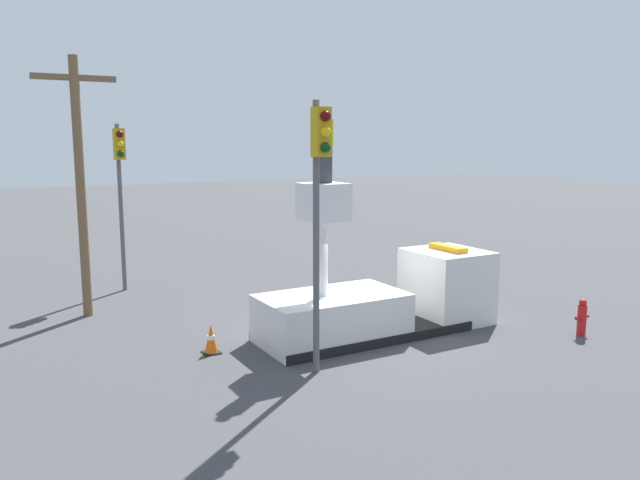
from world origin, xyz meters
TOP-DOWN VIEW (x-y plane):
  - ground_plane at (0.00, 0.00)m, footprint 120.00×120.00m
  - bucket_truck at (0.58, 0.00)m, footprint 6.48×2.11m
  - worker at (-1.20, 0.00)m, footprint 0.40×0.26m
  - traffic_light_pole at (-2.32, -1.78)m, footprint 0.34×0.57m
  - traffic_light_across at (-4.26, 7.98)m, footprint 0.34×0.57m
  - fire_hydrant at (4.88, -2.79)m, footprint 0.47×0.23m
  - traffic_cone_rear at (-3.90, 0.63)m, footprint 0.40×0.40m
  - utility_pole at (-5.88, 5.48)m, footprint 2.20×0.26m

SIDE VIEW (x-z plane):
  - ground_plane at x=0.00m, z-range 0.00..0.00m
  - traffic_cone_rear at x=-3.90m, z-range -0.02..0.69m
  - fire_hydrant at x=4.88m, z-range -0.01..0.96m
  - bucket_truck at x=0.58m, z-range -1.16..2.82m
  - traffic_light_across at x=-4.26m, z-range 1.14..6.66m
  - utility_pole at x=-5.88m, z-range 0.31..7.58m
  - traffic_light_pole at x=-2.32m, z-range 1.19..6.99m
  - worker at x=-1.20m, z-range 3.98..5.73m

